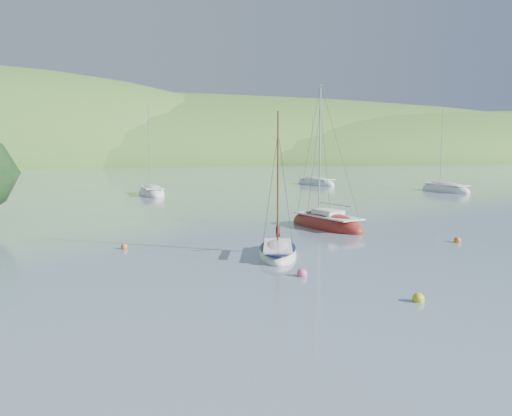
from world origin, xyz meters
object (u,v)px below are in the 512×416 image
object	(u,v)px
distant_sloop_a	(152,193)
distant_sloop_b	(316,183)
daysailer_white	(278,252)
distant_sloop_d	(445,190)
sloop_red	(326,225)

from	to	relation	value
distant_sloop_a	distant_sloop_b	size ratio (longest dim) A/B	1.03
daysailer_white	distant_sloop_d	xyz separation A→B (m)	(33.00, 33.26, -0.01)
sloop_red	distant_sloop_d	xyz separation A→B (m)	(26.32, 24.24, -0.03)
distant_sloop_a	distant_sloop_d	bearing A→B (deg)	-11.49
distant_sloop_a	distant_sloop_b	distance (m)	26.61
sloop_red	distant_sloop_d	distance (m)	35.78
daysailer_white	distant_sloop_b	world-z (taller)	distant_sloop_b
distant_sloop_b	distant_sloop_d	size ratio (longest dim) A/B	0.97
distant_sloop_a	daysailer_white	bearing A→B (deg)	-87.94
sloop_red	distant_sloop_b	bearing A→B (deg)	54.12
sloop_red	distant_sloop_b	xyz separation A→B (m)	(14.63, 39.30, -0.03)
daysailer_white	sloop_red	xyz separation A→B (m)	(6.68, 9.02, 0.01)
distant_sloop_a	distant_sloop_d	distance (m)	36.88
daysailer_white	distant_sloop_b	bearing A→B (deg)	83.62
distant_sloop_b	daysailer_white	bearing A→B (deg)	-131.24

